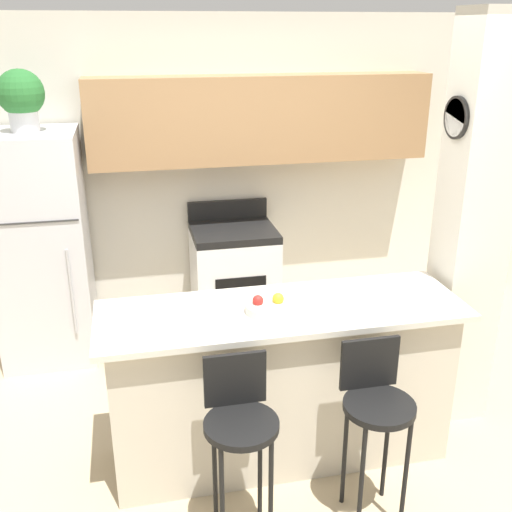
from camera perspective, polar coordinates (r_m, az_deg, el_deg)
name	(u,v)px	position (r m, az deg, el deg)	size (l,w,h in m)	color
ground_plane	(280,452)	(3.87, 2.30, -18.19)	(14.00, 14.00, 0.00)	tan
wall_back	(238,153)	(4.99, -1.74, 9.81)	(5.60, 0.38, 2.55)	silver
pillar_right	(471,230)	(3.89, 19.81, 2.36)	(0.38, 0.32, 2.55)	silver
counter_bar	(281,383)	(3.57, 2.41, -12.00)	(2.05, 0.65, 0.98)	beige
refrigerator	(42,249)	(4.79, -19.72, 0.67)	(0.67, 0.72, 1.75)	silver
stove_range	(234,279)	(5.02, -2.10, -2.22)	(0.68, 0.61, 1.07)	white
bar_stool_left	(240,425)	(2.98, -1.55, -15.77)	(0.36, 0.36, 0.98)	black
bar_stool_right	(376,406)	(3.16, 11.34, -13.86)	(0.36, 0.36, 0.98)	black
potted_plant_on_fridge	(21,97)	(4.55, -21.47, 13.91)	(0.32, 0.32, 0.43)	silver
fruit_bowl	(268,307)	(3.27, 1.19, -4.85)	(0.25, 0.25, 0.10)	silver
trash_bin	(125,337)	(4.79, -12.39, -7.55)	(0.28, 0.28, 0.38)	black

